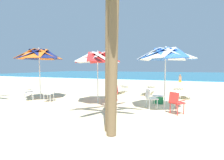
{
  "coord_description": "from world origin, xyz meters",
  "views": [
    {
      "loc": [
        0.26,
        -10.57,
        1.83
      ],
      "look_at": [
        -3.31,
        -0.67,
        1.0
      ],
      "focal_mm": 26.9,
      "sensor_mm": 36.0,
      "label": 1
    }
  ],
  "objects_px": {
    "plastic_chair_4": "(49,92)",
    "sun_lounger_0": "(181,92)",
    "palm_tree_1": "(110,32)",
    "beach_umbrella_0": "(166,55)",
    "cooler_box": "(158,99)",
    "plastic_chair_0": "(150,97)",
    "plastic_chair_2": "(115,92)",
    "plastic_chair_1": "(176,101)",
    "sun_lounger_2": "(119,89)",
    "sun_lounger_1": "(148,90)",
    "beach_umbrella_2": "(39,55)",
    "beach_umbrella_1": "(98,58)",
    "beachgoer_seated": "(180,80)",
    "plastic_chair_3": "(27,91)"
  },
  "relations": [
    {
      "from": "beachgoer_seated",
      "to": "palm_tree_1",
      "type": "bearing_deg",
      "value": -98.38
    },
    {
      "from": "sun_lounger_0",
      "to": "sun_lounger_1",
      "type": "xyz_separation_m",
      "value": [
        -2.06,
        0.48,
        0.0
      ]
    },
    {
      "from": "sun_lounger_2",
      "to": "beachgoer_seated",
      "type": "xyz_separation_m",
      "value": [
        4.32,
        10.75,
        0.01
      ]
    },
    {
      "from": "plastic_chair_4",
      "to": "cooler_box",
      "type": "bearing_deg",
      "value": 14.78
    },
    {
      "from": "sun_lounger_2",
      "to": "palm_tree_1",
      "type": "distance_m",
      "value": 7.21
    },
    {
      "from": "cooler_box",
      "to": "beachgoer_seated",
      "type": "distance_m",
      "value": 13.26
    },
    {
      "from": "beach_umbrella_0",
      "to": "plastic_chair_4",
      "type": "height_order",
      "value": "beach_umbrella_0"
    },
    {
      "from": "plastic_chair_1",
      "to": "beach_umbrella_2",
      "type": "xyz_separation_m",
      "value": [
        -7.12,
        0.58,
        2.0
      ]
    },
    {
      "from": "beach_umbrella_1",
      "to": "beachgoer_seated",
      "type": "xyz_separation_m",
      "value": [
        4.36,
        14.18,
        -1.97
      ]
    },
    {
      "from": "plastic_chair_2",
      "to": "palm_tree_1",
      "type": "height_order",
      "value": "palm_tree_1"
    },
    {
      "from": "beach_umbrella_2",
      "to": "plastic_chair_3",
      "type": "xyz_separation_m",
      "value": [
        -0.42,
        -0.51,
        -2.0
      ]
    },
    {
      "from": "plastic_chair_2",
      "to": "sun_lounger_0",
      "type": "distance_m",
      "value": 4.34
    },
    {
      "from": "plastic_chair_1",
      "to": "plastic_chair_3",
      "type": "relative_size",
      "value": 1.0
    },
    {
      "from": "plastic_chair_1",
      "to": "palm_tree_1",
      "type": "bearing_deg",
      "value": -127.7
    },
    {
      "from": "plastic_chair_0",
      "to": "plastic_chair_2",
      "type": "xyz_separation_m",
      "value": [
        -1.98,
        0.98,
        0.0
      ]
    },
    {
      "from": "beach_umbrella_1",
      "to": "beachgoer_seated",
      "type": "distance_m",
      "value": 14.96
    },
    {
      "from": "sun_lounger_2",
      "to": "palm_tree_1",
      "type": "relative_size",
      "value": 0.5
    },
    {
      "from": "plastic_chair_0",
      "to": "plastic_chair_4",
      "type": "bearing_deg",
      "value": -177.01
    },
    {
      "from": "palm_tree_1",
      "to": "sun_lounger_0",
      "type": "bearing_deg",
      "value": 71.35
    },
    {
      "from": "sun_lounger_0",
      "to": "palm_tree_1",
      "type": "height_order",
      "value": "palm_tree_1"
    },
    {
      "from": "plastic_chair_1",
      "to": "sun_lounger_2",
      "type": "bearing_deg",
      "value": 130.88
    },
    {
      "from": "sun_lounger_1",
      "to": "sun_lounger_2",
      "type": "bearing_deg",
      "value": -164.72
    },
    {
      "from": "plastic_chair_2",
      "to": "sun_lounger_1",
      "type": "xyz_separation_m",
      "value": [
        1.35,
        3.14,
        -0.22
      ]
    },
    {
      "from": "sun_lounger_0",
      "to": "sun_lounger_2",
      "type": "relative_size",
      "value": 1.0
    },
    {
      "from": "cooler_box",
      "to": "beach_umbrella_0",
      "type": "bearing_deg",
      "value": -73.3
    },
    {
      "from": "plastic_chair_2",
      "to": "sun_lounger_2",
      "type": "height_order",
      "value": "plastic_chair_2"
    },
    {
      "from": "sun_lounger_2",
      "to": "beach_umbrella_2",
      "type": "bearing_deg",
      "value": -134.51
    },
    {
      "from": "plastic_chair_1",
      "to": "plastic_chair_4",
      "type": "xyz_separation_m",
      "value": [
        -6.25,
        0.3,
        0.0
      ]
    },
    {
      "from": "plastic_chair_4",
      "to": "sun_lounger_2",
      "type": "bearing_deg",
      "value": 55.47
    },
    {
      "from": "beach_umbrella_0",
      "to": "cooler_box",
      "type": "height_order",
      "value": "beach_umbrella_0"
    },
    {
      "from": "plastic_chair_4",
      "to": "beachgoer_seated",
      "type": "xyz_separation_m",
      "value": [
        6.98,
        14.61,
        -0.2
      ]
    },
    {
      "from": "beach_umbrella_2",
      "to": "sun_lounger_1",
      "type": "height_order",
      "value": "beach_umbrella_2"
    },
    {
      "from": "beach_umbrella_0",
      "to": "sun_lounger_0",
      "type": "xyz_separation_m",
      "value": [
        0.84,
        3.61,
        -2.06
      ]
    },
    {
      "from": "plastic_chair_1",
      "to": "beach_umbrella_1",
      "type": "distance_m",
      "value": 4.11
    },
    {
      "from": "plastic_chair_0",
      "to": "beach_umbrella_1",
      "type": "height_order",
      "value": "beach_umbrella_1"
    },
    {
      "from": "plastic_chair_3",
      "to": "plastic_chair_4",
      "type": "distance_m",
      "value": 1.3
    },
    {
      "from": "plastic_chair_2",
      "to": "sun_lounger_2",
      "type": "bearing_deg",
      "value": 102.48
    },
    {
      "from": "plastic_chair_4",
      "to": "sun_lounger_0",
      "type": "xyz_separation_m",
      "value": [
        6.65,
        3.91,
        -0.22
      ]
    },
    {
      "from": "palm_tree_1",
      "to": "beachgoer_seated",
      "type": "relative_size",
      "value": 4.78
    },
    {
      "from": "cooler_box",
      "to": "plastic_chair_0",
      "type": "bearing_deg",
      "value": -101.91
    },
    {
      "from": "beach_umbrella_2",
      "to": "sun_lounger_1",
      "type": "bearing_deg",
      "value": 37.0
    },
    {
      "from": "beach_umbrella_1",
      "to": "sun_lounger_0",
      "type": "distance_m",
      "value": 5.68
    },
    {
      "from": "beach_umbrella_0",
      "to": "plastic_chair_0",
      "type": "bearing_deg",
      "value": -177.99
    },
    {
      "from": "sun_lounger_1",
      "to": "palm_tree_1",
      "type": "xyz_separation_m",
      "value": [
        -0.15,
        -7.04,
        2.52
      ]
    },
    {
      "from": "plastic_chair_1",
      "to": "plastic_chair_3",
      "type": "height_order",
      "value": "same"
    },
    {
      "from": "plastic_chair_1",
      "to": "beach_umbrella_2",
      "type": "distance_m",
      "value": 7.42
    },
    {
      "from": "beach_umbrella_1",
      "to": "sun_lounger_1",
      "type": "distance_m",
      "value": 4.84
    },
    {
      "from": "plastic_chair_0",
      "to": "beach_umbrella_2",
      "type": "xyz_separation_m",
      "value": [
        -6.08,
        0.0,
        2.0
      ]
    },
    {
      "from": "plastic_chair_4",
      "to": "sun_lounger_1",
      "type": "xyz_separation_m",
      "value": [
        4.58,
        4.38,
        -0.22
      ]
    },
    {
      "from": "beach_umbrella_2",
      "to": "beachgoer_seated",
      "type": "xyz_separation_m",
      "value": [
        7.84,
        14.33,
        -2.2
      ]
    }
  ]
}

